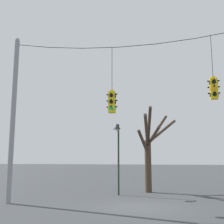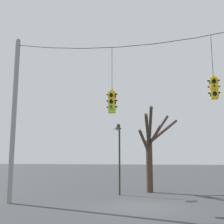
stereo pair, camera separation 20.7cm
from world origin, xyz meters
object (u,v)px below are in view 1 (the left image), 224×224
object	(u,v)px
traffic_light_over_intersection	(214,88)
street_lamp	(117,139)
utility_pole_left	(13,117)
bare_tree	(150,149)
traffic_light_near_right_pole	(112,102)

from	to	relation	value
traffic_light_over_intersection	street_lamp	world-z (taller)	traffic_light_over_intersection
traffic_light_over_intersection	street_lamp	xyz separation A→B (m)	(-5.73, 4.35, -2.14)
utility_pole_left	street_lamp	bearing A→B (deg)	39.84
utility_pole_left	bare_tree	xyz separation A→B (m)	(7.22, 6.51, -1.68)
street_lamp	bare_tree	bearing A→B (deg)	47.04
traffic_light_near_right_pole	traffic_light_over_intersection	world-z (taller)	traffic_light_over_intersection
traffic_light_over_intersection	bare_tree	world-z (taller)	traffic_light_over_intersection
traffic_light_near_right_pole	traffic_light_over_intersection	size ratio (longest dim) A/B	1.10
utility_pole_left	traffic_light_near_right_pole	bearing A→B (deg)	0.00
street_lamp	bare_tree	distance (m)	3.02
street_lamp	traffic_light_over_intersection	bearing A→B (deg)	-37.18
traffic_light_over_intersection	bare_tree	xyz separation A→B (m)	(-3.72, 6.51, -2.77)
street_lamp	traffic_light_near_right_pole	bearing A→B (deg)	-82.40
utility_pole_left	traffic_light_near_right_pole	distance (m)	5.82
utility_pole_left	bare_tree	distance (m)	9.86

